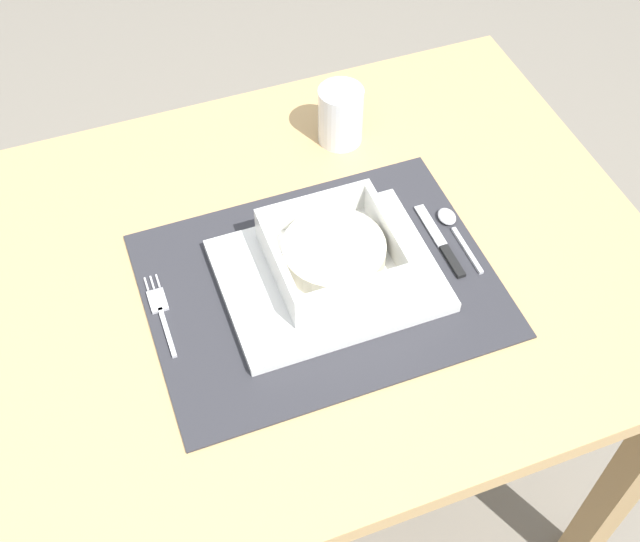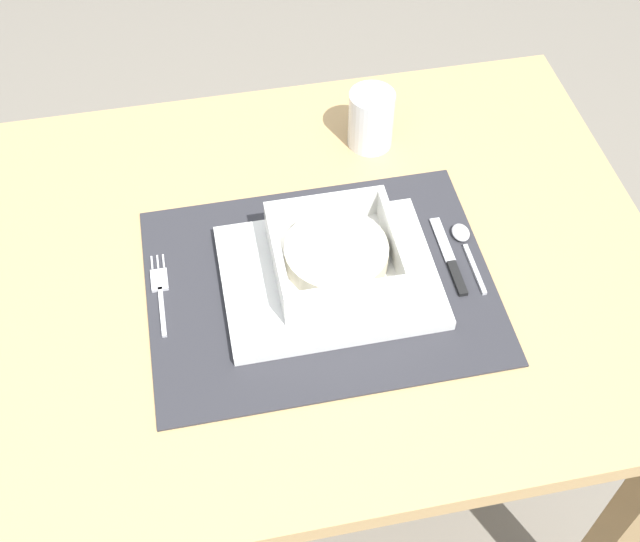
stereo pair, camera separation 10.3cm
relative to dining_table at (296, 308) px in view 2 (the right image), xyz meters
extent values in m
plane|color=gray|center=(0.00, 0.00, -0.63)|extent=(6.00, 6.00, 0.00)
cube|color=tan|center=(0.00, 0.00, 0.09)|extent=(0.99, 0.73, 0.03)
cube|color=#A48252|center=(0.45, -0.32, -0.28)|extent=(0.05, 0.05, 0.71)
cube|color=#A48252|center=(-0.45, 0.32, -0.28)|extent=(0.05, 0.05, 0.71)
cube|color=#A48252|center=(0.45, 0.32, -0.28)|extent=(0.05, 0.05, 0.71)
cube|color=#2D2D33|center=(0.03, -0.05, 0.11)|extent=(0.45, 0.35, 0.00)
cube|color=white|center=(0.04, -0.04, 0.12)|extent=(0.28, 0.22, 0.02)
cube|color=white|center=(0.05, -0.03, 0.13)|extent=(0.16, 0.16, 0.01)
cube|color=white|center=(-0.03, -0.03, 0.16)|extent=(0.01, 0.16, 0.04)
cube|color=white|center=(0.13, -0.03, 0.16)|extent=(0.01, 0.16, 0.04)
cube|color=white|center=(0.05, -0.11, 0.16)|extent=(0.14, 0.01, 0.04)
cube|color=white|center=(0.05, 0.04, 0.16)|extent=(0.14, 0.01, 0.04)
cylinder|color=beige|center=(0.05, -0.03, 0.15)|extent=(0.13, 0.13, 0.03)
cube|color=silver|center=(-0.18, -0.05, 0.11)|extent=(0.01, 0.08, 0.00)
cube|color=silver|center=(-0.18, 0.00, 0.11)|extent=(0.02, 0.04, 0.00)
cylinder|color=silver|center=(-0.19, 0.03, 0.11)|extent=(0.00, 0.02, 0.00)
cylinder|color=silver|center=(-0.18, 0.03, 0.11)|extent=(0.00, 0.02, 0.00)
cylinder|color=silver|center=(-0.17, 0.03, 0.11)|extent=(0.00, 0.02, 0.00)
cube|color=silver|center=(0.23, -0.06, 0.11)|extent=(0.01, 0.08, 0.00)
ellipsoid|color=silver|center=(0.23, 0.00, 0.11)|extent=(0.02, 0.03, 0.01)
cube|color=black|center=(0.21, -0.07, 0.11)|extent=(0.01, 0.06, 0.01)
cube|color=silver|center=(0.21, -0.01, 0.11)|extent=(0.01, 0.08, 0.00)
cylinder|color=white|center=(0.15, 0.21, 0.15)|extent=(0.07, 0.07, 0.09)
cylinder|color=gold|center=(0.15, 0.21, 0.14)|extent=(0.06, 0.06, 0.06)
camera|label=1|loc=(-0.20, -0.65, 0.94)|focal=45.05mm
camera|label=2|loc=(-0.10, -0.68, 0.94)|focal=45.05mm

